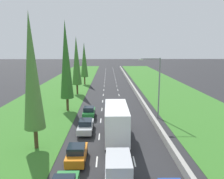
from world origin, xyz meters
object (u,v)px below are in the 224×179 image
object	(u,v)px
white_box_truck_centre_lane	(116,121)
poplar_tree_fourth	(76,61)
orange_hatchback_left_lane	(77,154)
silver_sedan_left_lane	(86,126)
silver_van_centre_lane	(118,174)
poplar_tree_second	(32,72)
poplar_tree_fifth	(84,60)
green_hatchback_left_lane_fifth	(89,112)
maroon_sedan_centre_lane	(113,109)
poplar_tree_third	(66,60)
street_light_mast	(157,84)

from	to	relation	value
white_box_truck_centre_lane	poplar_tree_fourth	bearing A→B (deg)	106.78
orange_hatchback_left_lane	poplar_tree_fourth	xyz separation A→B (m)	(-4.10, 31.32, 6.67)
silver_sedan_left_lane	white_box_truck_centre_lane	bearing A→B (deg)	-33.59
silver_sedan_left_lane	white_box_truck_centre_lane	size ratio (longest dim) A/B	0.48
silver_van_centre_lane	poplar_tree_second	distance (m)	12.97
white_box_truck_centre_lane	poplar_tree_fifth	world-z (taller)	poplar_tree_fifth
green_hatchback_left_lane_fifth	maroon_sedan_centre_lane	xyz separation A→B (m)	(3.64, 1.57, -0.02)
orange_hatchback_left_lane	silver_sedan_left_lane	bearing A→B (deg)	89.30
maroon_sedan_centre_lane	poplar_tree_third	world-z (taller)	poplar_tree_third
orange_hatchback_left_lane	silver_van_centre_lane	xyz separation A→B (m)	(3.63, -4.38, 0.56)
silver_sedan_left_lane	street_light_mast	bearing A→B (deg)	29.37
maroon_sedan_centre_lane	poplar_tree_second	size ratio (longest dim) A/B	0.32
street_light_mast	poplar_tree_second	bearing A→B (deg)	-145.49
orange_hatchback_left_lane	poplar_tree_fifth	xyz separation A→B (m)	(-3.78, 44.84, 6.14)
poplar_tree_fourth	poplar_tree_second	bearing A→B (deg)	-91.14
silver_van_centre_lane	street_light_mast	world-z (taller)	street_light_mast
poplar_tree_fifth	poplar_tree_fourth	bearing A→B (deg)	-91.35
silver_van_centre_lane	poplar_tree_fourth	world-z (taller)	poplar_tree_fourth
poplar_tree_third	maroon_sedan_centre_lane	bearing A→B (deg)	-17.25
maroon_sedan_centre_lane	poplar_tree_fifth	distance (m)	31.23
poplar_tree_third	street_light_mast	distance (m)	14.95
white_box_truck_centre_lane	poplar_tree_second	bearing A→B (deg)	-166.37
poplar_tree_fourth	poplar_tree_fifth	xyz separation A→B (m)	(0.32, 13.52, -0.53)
white_box_truck_centre_lane	poplar_tree_third	bearing A→B (deg)	121.88
silver_sedan_left_lane	street_light_mast	xyz separation A→B (m)	(9.98, 5.61, 4.42)
poplar_tree_second	street_light_mast	size ratio (longest dim) A/B	1.55
maroon_sedan_centre_lane	street_light_mast	size ratio (longest dim) A/B	0.50
green_hatchback_left_lane_fifth	poplar_tree_third	world-z (taller)	poplar_tree_third
poplar_tree_second	poplar_tree_third	bearing A→B (deg)	86.92
white_box_truck_centre_lane	maroon_sedan_centre_lane	world-z (taller)	white_box_truck_centre_lane
orange_hatchback_left_lane	poplar_tree_fifth	distance (m)	45.42
poplar_tree_fifth	poplar_tree_second	bearing A→B (deg)	-91.21
poplar_tree_third	poplar_tree_fifth	bearing A→B (deg)	89.78
orange_hatchback_left_lane	silver_sedan_left_lane	size ratio (longest dim) A/B	0.87
poplar_tree_fourth	maroon_sedan_centre_lane	bearing A→B (deg)	-64.38
maroon_sedan_centre_lane	poplar_tree_fourth	bearing A→B (deg)	115.62
green_hatchback_left_lane_fifth	poplar_tree_third	distance (m)	9.40
green_hatchback_left_lane_fifth	poplar_tree_fifth	distance (m)	32.09
green_hatchback_left_lane_fifth	maroon_sedan_centre_lane	bearing A→B (deg)	23.32
silver_sedan_left_lane	poplar_tree_third	bearing A→B (deg)	111.91
maroon_sedan_centre_lane	street_light_mast	world-z (taller)	street_light_mast
poplar_tree_second	poplar_tree_third	size ratio (longest dim) A/B	0.95
silver_sedan_left_lane	maroon_sedan_centre_lane	size ratio (longest dim) A/B	1.00
green_hatchback_left_lane_fifth	poplar_tree_third	xyz separation A→B (m)	(-3.90, 3.91, 7.60)
maroon_sedan_centre_lane	poplar_tree_fourth	size ratio (longest dim) A/B	0.35
street_light_mast	white_box_truck_centre_lane	bearing A→B (deg)	-127.82
white_box_truck_centre_lane	poplar_tree_third	xyz separation A→B (m)	(-7.69, 12.36, 6.25)
maroon_sedan_centre_lane	poplar_tree_second	bearing A→B (deg)	-124.58
maroon_sedan_centre_lane	poplar_tree_third	distance (m)	10.98
orange_hatchback_left_lane	white_box_truck_centre_lane	size ratio (longest dim) A/B	0.41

